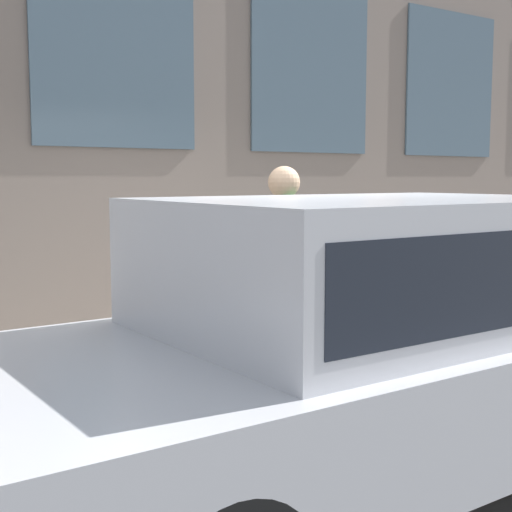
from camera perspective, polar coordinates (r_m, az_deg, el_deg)
The scene contains 5 objects.
ground_plane at distance 5.41m, azimuth 1.30°, elevation -12.45°, with size 80.00×80.00×0.00m, color #514F4C.
sidewalk at distance 6.47m, azimuth -5.78°, elevation -8.53°, with size 2.68×60.00×0.17m.
fire_hydrant at distance 5.48m, azimuth -2.42°, elevation -6.50°, with size 0.35×0.46×0.69m.
person at distance 5.89m, azimuth 2.23°, elevation 0.77°, with size 0.40×0.27×1.66m.
parked_car_silver_near at distance 4.00m, azimuth 9.88°, elevation -5.86°, with size 1.91×5.06×1.63m.
Camera 1 is at (-4.14, 3.02, 1.74)m, focal length 50.00 mm.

